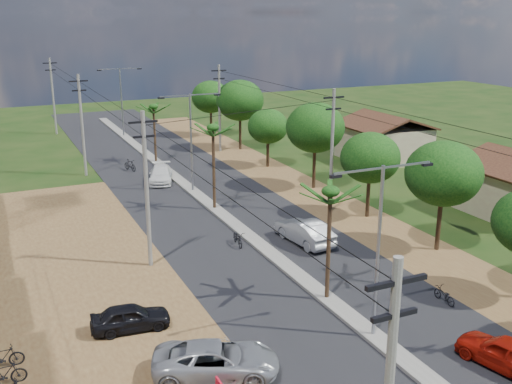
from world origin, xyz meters
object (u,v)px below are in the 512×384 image
car_silver_mid (304,232)px  car_red_near (505,354)px  car_white_far (161,175)px  car_parked_dark (130,318)px  moto_rider_east (444,296)px  car_parked_silver (216,361)px

car_silver_mid → car_red_near: bearing=86.4°
car_white_far → car_parked_dark: bearing=-91.1°
car_silver_mid → car_white_far: 18.20m
car_white_far → moto_rider_east: car_white_far is taller
car_white_far → car_red_near: bearing=-63.5°
car_parked_silver → moto_rider_east: bearing=-62.9°
car_white_far → moto_rider_east: (6.70, -27.77, -0.26)m
car_silver_mid → moto_rider_east: size_ratio=3.07×
car_red_near → car_silver_mid: (-0.67, 15.64, 0.08)m
moto_rider_east → car_parked_dark: bearing=-12.6°
car_white_far → car_parked_dark: 25.22m
car_white_far → moto_rider_east: size_ratio=2.99×
car_parked_dark → moto_rider_east: (14.96, -3.94, -0.21)m
car_red_near → car_parked_silver: 11.79m
car_red_near → car_parked_silver: (-10.94, 4.40, 0.01)m
car_red_near → car_parked_dark: (-13.20, 9.50, -0.08)m
car_silver_mid → car_parked_dark: (-12.53, -6.13, -0.16)m
car_silver_mid → car_white_far: bearing=-82.5°
car_parked_dark → car_red_near: bearing=-119.8°
car_parked_silver → moto_rider_east: car_parked_silver is taller
car_silver_mid → car_white_far: size_ratio=1.03×
car_silver_mid → moto_rider_east: bearing=97.6°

